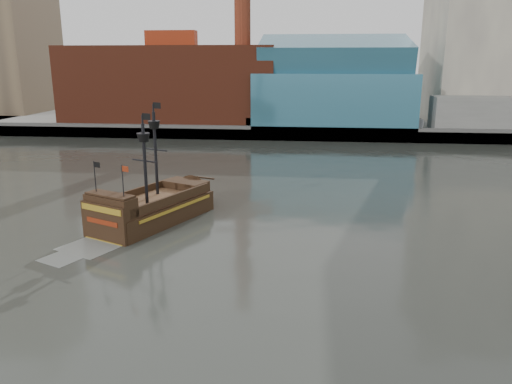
# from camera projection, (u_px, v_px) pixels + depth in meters

# --- Properties ---
(ground) EXTENTS (400.00, 400.00, 0.00)m
(ground) POSITION_uv_depth(u_px,v_px,m) (215.00, 292.00, 32.07)
(ground) COLOR #2C2F29
(ground) RESTS_ON ground
(promenade_far) EXTENTS (220.00, 60.00, 2.00)m
(promenade_far) POSITION_uv_depth(u_px,v_px,m) (286.00, 117.00, 120.19)
(promenade_far) COLOR slate
(promenade_far) RESTS_ON ground
(seawall) EXTENTS (220.00, 1.00, 2.60)m
(seawall) POSITION_uv_depth(u_px,v_px,m) (278.00, 133.00, 91.77)
(seawall) COLOR #4C4C49
(seawall) RESTS_ON ground
(skyline) EXTENTS (149.00, 45.00, 62.00)m
(skyline) POSITION_uv_depth(u_px,v_px,m) (310.00, 11.00, 106.44)
(skyline) COLOR brown
(skyline) RESTS_ON promenade_far
(pirate_ship) EXTENTS (10.54, 15.93, 11.54)m
(pirate_ship) POSITION_uv_depth(u_px,v_px,m) (152.00, 211.00, 45.62)
(pirate_ship) COLOR black
(pirate_ship) RESTS_ON ground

